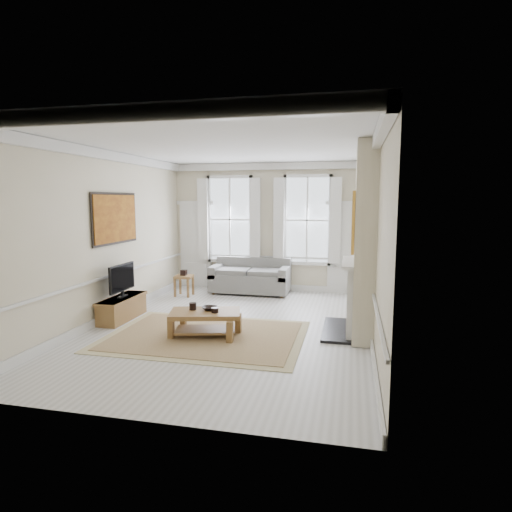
% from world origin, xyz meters
% --- Properties ---
extents(floor, '(7.20, 7.20, 0.00)m').
position_xyz_m(floor, '(0.00, 0.00, 0.00)').
color(floor, '#B7B5AD').
rests_on(floor, ground).
extents(ceiling, '(7.20, 7.20, 0.00)m').
position_xyz_m(ceiling, '(0.00, 0.00, 3.40)').
color(ceiling, white).
rests_on(ceiling, back_wall).
extents(back_wall, '(5.20, 0.00, 5.20)m').
position_xyz_m(back_wall, '(0.00, 3.60, 1.70)').
color(back_wall, beige).
rests_on(back_wall, floor).
extents(left_wall, '(0.00, 7.20, 7.20)m').
position_xyz_m(left_wall, '(-2.60, 0.00, 1.70)').
color(left_wall, beige).
rests_on(left_wall, floor).
extents(right_wall, '(0.00, 7.20, 7.20)m').
position_xyz_m(right_wall, '(2.60, 0.00, 1.70)').
color(right_wall, beige).
rests_on(right_wall, floor).
extents(window_left, '(1.26, 0.20, 2.20)m').
position_xyz_m(window_left, '(-1.05, 3.55, 1.90)').
color(window_left, '#B2BCC6').
rests_on(window_left, back_wall).
extents(window_right, '(1.26, 0.20, 2.20)m').
position_xyz_m(window_right, '(1.05, 3.55, 1.90)').
color(window_right, '#B2BCC6').
rests_on(window_right, back_wall).
extents(door_left, '(0.90, 0.08, 2.30)m').
position_xyz_m(door_left, '(-2.05, 3.56, 1.15)').
color(door_left, silver).
rests_on(door_left, floor).
extents(door_right, '(0.90, 0.08, 2.30)m').
position_xyz_m(door_right, '(2.05, 3.56, 1.15)').
color(door_right, silver).
rests_on(door_right, floor).
extents(painting, '(0.05, 1.66, 1.06)m').
position_xyz_m(painting, '(-2.56, 0.30, 2.05)').
color(painting, '#B6721F').
rests_on(painting, left_wall).
extents(chimney_breast, '(0.35, 1.70, 3.38)m').
position_xyz_m(chimney_breast, '(2.43, 0.20, 1.70)').
color(chimney_breast, beige).
rests_on(chimney_breast, floor).
extents(hearth, '(0.55, 1.50, 0.05)m').
position_xyz_m(hearth, '(2.00, 0.20, 0.03)').
color(hearth, black).
rests_on(hearth, floor).
extents(fireplace, '(0.21, 1.45, 1.33)m').
position_xyz_m(fireplace, '(2.20, 0.20, 0.73)').
color(fireplace, silver).
rests_on(fireplace, floor).
extents(mirror, '(0.06, 1.26, 1.06)m').
position_xyz_m(mirror, '(2.21, 0.20, 2.05)').
color(mirror, '#C28B35').
rests_on(mirror, chimney_breast).
extents(sofa, '(2.03, 0.99, 0.90)m').
position_xyz_m(sofa, '(-0.36, 3.11, 0.37)').
color(sofa, '#62625F').
rests_on(sofa, floor).
extents(side_table, '(0.48, 0.48, 0.53)m').
position_xyz_m(side_table, '(-1.93, 2.35, 0.42)').
color(side_table, brown).
rests_on(side_table, floor).
extents(rug, '(3.50, 2.60, 0.02)m').
position_xyz_m(rug, '(-0.31, -0.63, 0.01)').
color(rug, olive).
rests_on(rug, floor).
extents(coffee_table, '(1.37, 1.01, 0.46)m').
position_xyz_m(coffee_table, '(-0.31, -0.63, 0.38)').
color(coffee_table, brown).
rests_on(coffee_table, rug).
extents(ceramic_pot_a, '(0.13, 0.13, 0.13)m').
position_xyz_m(ceramic_pot_a, '(-0.56, -0.58, 0.53)').
color(ceramic_pot_a, black).
rests_on(ceramic_pot_a, coffee_table).
extents(ceramic_pot_b, '(0.12, 0.12, 0.09)m').
position_xyz_m(ceramic_pot_b, '(-0.11, -0.68, 0.51)').
color(ceramic_pot_b, black).
rests_on(ceramic_pot_b, coffee_table).
extents(bowl, '(0.27, 0.27, 0.06)m').
position_xyz_m(bowl, '(-0.26, -0.53, 0.49)').
color(bowl, black).
rests_on(bowl, coffee_table).
extents(tv_stand, '(0.42, 1.29, 0.46)m').
position_xyz_m(tv_stand, '(-2.34, 0.05, 0.23)').
color(tv_stand, brown).
rests_on(tv_stand, floor).
extents(tv, '(0.08, 0.90, 0.68)m').
position_xyz_m(tv, '(-2.32, 0.05, 0.86)').
color(tv, black).
rests_on(tv, tv_stand).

